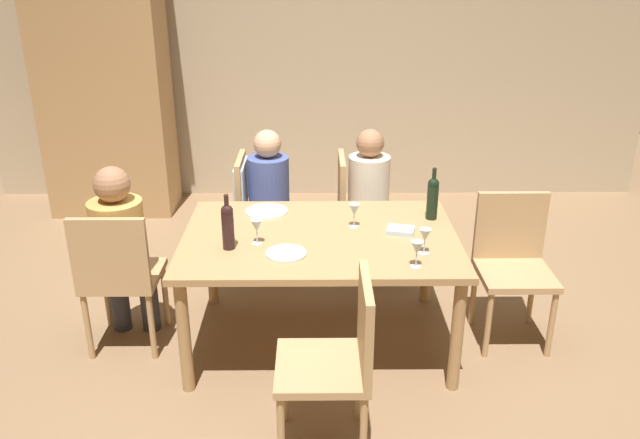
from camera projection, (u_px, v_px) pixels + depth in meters
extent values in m
plane|color=#846647|center=(320.00, 339.00, 4.10)|extent=(10.00, 10.00, 0.00)
cube|color=tan|center=(317.00, 58.00, 6.14)|extent=(6.40, 0.12, 2.70)
cube|color=#A87F51|center=(106.00, 100.00, 5.82)|extent=(1.10, 0.56, 2.10)
cube|color=#A87F51|center=(320.00, 238.00, 3.83)|extent=(1.63, 1.13, 0.04)
cylinder|color=#A87F51|center=(184.00, 337.00, 3.50)|extent=(0.07, 0.07, 0.69)
cylinder|color=#A87F51|center=(457.00, 335.00, 3.52)|extent=(0.07, 0.07, 0.69)
cylinder|color=#A87F51|center=(211.00, 257.00, 4.42)|extent=(0.07, 0.07, 0.69)
cylinder|color=#A87F51|center=(427.00, 256.00, 4.43)|extent=(0.07, 0.07, 0.69)
cylinder|color=tan|center=(107.00, 295.00, 4.18)|extent=(0.04, 0.04, 0.44)
cylinder|color=tan|center=(165.00, 295.00, 4.18)|extent=(0.04, 0.04, 0.44)
cylinder|color=tan|center=(88.00, 327.00, 3.83)|extent=(0.04, 0.04, 0.44)
cylinder|color=tan|center=(152.00, 326.00, 3.83)|extent=(0.04, 0.04, 0.44)
cube|color=tan|center=(124.00, 276.00, 3.91)|extent=(0.44, 0.44, 0.04)
cube|color=tan|center=(109.00, 255.00, 3.64)|extent=(0.44, 0.04, 0.44)
cylinder|color=tan|center=(296.00, 236.00, 5.06)|extent=(0.04, 0.04, 0.44)
cylinder|color=tan|center=(295.00, 257.00, 4.71)|extent=(0.04, 0.04, 0.44)
cylinder|color=tan|center=(248.00, 236.00, 5.06)|extent=(0.04, 0.04, 0.44)
cylinder|color=tan|center=(243.00, 257.00, 4.71)|extent=(0.04, 0.04, 0.44)
cube|color=tan|center=(270.00, 217.00, 4.79)|extent=(0.44, 0.44, 0.04)
cube|color=tan|center=(241.00, 186.00, 4.70)|extent=(0.04, 0.44, 0.44)
cube|color=#ADC6D6|center=(241.00, 183.00, 4.69)|extent=(0.07, 0.40, 0.31)
cylinder|color=tan|center=(389.00, 235.00, 5.07)|extent=(0.04, 0.04, 0.44)
cylinder|color=tan|center=(395.00, 256.00, 4.72)|extent=(0.04, 0.04, 0.44)
cylinder|color=tan|center=(341.00, 235.00, 5.06)|extent=(0.04, 0.04, 0.44)
cylinder|color=tan|center=(343.00, 256.00, 4.71)|extent=(0.04, 0.04, 0.44)
cube|color=tan|center=(368.00, 216.00, 4.80)|extent=(0.44, 0.44, 0.04)
cube|color=tan|center=(342.00, 186.00, 4.71)|extent=(0.04, 0.44, 0.44)
cylinder|color=tan|center=(551.00, 324.00, 3.85)|extent=(0.04, 0.04, 0.44)
cylinder|color=tan|center=(488.00, 325.00, 3.85)|extent=(0.04, 0.04, 0.44)
cylinder|color=tan|center=(531.00, 293.00, 4.20)|extent=(0.04, 0.04, 0.44)
cylinder|color=tan|center=(473.00, 294.00, 4.20)|extent=(0.04, 0.04, 0.44)
cube|color=tan|center=(515.00, 274.00, 3.93)|extent=(0.44, 0.44, 0.04)
cube|color=tan|center=(510.00, 225.00, 4.03)|extent=(0.44, 0.04, 0.44)
cylinder|color=tan|center=(281.00, 436.00, 2.97)|extent=(0.04, 0.04, 0.44)
cylinder|color=tan|center=(285.00, 384.00, 3.32)|extent=(0.04, 0.04, 0.44)
cylinder|color=tan|center=(363.00, 435.00, 2.97)|extent=(0.04, 0.04, 0.44)
cylinder|color=tan|center=(358.00, 384.00, 3.32)|extent=(0.04, 0.04, 0.44)
cube|color=tan|center=(322.00, 367.00, 3.05)|extent=(0.44, 0.44, 0.04)
cube|color=tan|center=(365.00, 324.00, 2.96)|extent=(0.04, 0.44, 0.44)
cylinder|color=#33333D|center=(119.00, 297.00, 4.14)|extent=(0.12, 0.12, 0.46)
cylinder|color=#33333D|center=(149.00, 297.00, 4.14)|extent=(0.12, 0.12, 0.46)
cylinder|color=tan|center=(119.00, 240.00, 3.82)|extent=(0.32, 0.32, 0.48)
sphere|color=#996B4C|center=(112.00, 184.00, 3.69)|extent=(0.21, 0.21, 0.21)
cylinder|color=#33333D|center=(289.00, 240.00, 4.97)|extent=(0.11, 0.11, 0.46)
cylinder|color=#33333D|center=(289.00, 250.00, 4.80)|extent=(0.11, 0.11, 0.46)
cylinder|color=#475699|center=(269.00, 187.00, 4.70)|extent=(0.30, 0.30, 0.46)
sphere|color=tan|center=(267.00, 144.00, 4.58)|extent=(0.20, 0.20, 0.20)
cylinder|color=#33333D|center=(384.00, 239.00, 4.97)|extent=(0.11, 0.11, 0.46)
cylinder|color=#33333D|center=(387.00, 249.00, 4.80)|extent=(0.11, 0.11, 0.46)
cylinder|color=beige|center=(369.00, 187.00, 4.71)|extent=(0.30, 0.30, 0.46)
sphere|color=#996B4C|center=(370.00, 143.00, 4.58)|extent=(0.20, 0.20, 0.20)
cylinder|color=black|center=(228.00, 231.00, 3.61)|extent=(0.07, 0.07, 0.22)
sphere|color=black|center=(227.00, 211.00, 3.56)|extent=(0.07, 0.07, 0.07)
cylinder|color=black|center=(226.00, 202.00, 3.54)|extent=(0.03, 0.03, 0.09)
cylinder|color=black|center=(432.00, 202.00, 4.02)|extent=(0.07, 0.07, 0.22)
sphere|color=black|center=(434.00, 184.00, 3.97)|extent=(0.07, 0.07, 0.07)
cylinder|color=black|center=(434.00, 175.00, 3.95)|extent=(0.03, 0.03, 0.09)
cylinder|color=silver|center=(424.00, 253.00, 3.59)|extent=(0.06, 0.06, 0.00)
cylinder|color=silver|center=(424.00, 247.00, 3.57)|extent=(0.01, 0.01, 0.07)
cone|color=silver|center=(425.00, 235.00, 3.54)|extent=(0.07, 0.07, 0.07)
cylinder|color=silver|center=(416.00, 267.00, 3.43)|extent=(0.06, 0.06, 0.00)
cylinder|color=silver|center=(416.00, 260.00, 3.42)|extent=(0.01, 0.01, 0.07)
cone|color=silver|center=(417.00, 248.00, 3.39)|extent=(0.07, 0.07, 0.07)
cylinder|color=silver|center=(257.00, 243.00, 3.71)|extent=(0.06, 0.06, 0.00)
cylinder|color=silver|center=(257.00, 237.00, 3.69)|extent=(0.01, 0.01, 0.07)
cone|color=silver|center=(257.00, 226.00, 3.67)|extent=(0.07, 0.07, 0.07)
cylinder|color=silver|center=(354.00, 227.00, 3.93)|extent=(0.06, 0.06, 0.00)
cylinder|color=silver|center=(354.00, 221.00, 3.92)|extent=(0.01, 0.01, 0.07)
cone|color=silver|center=(354.00, 210.00, 3.89)|extent=(0.07, 0.07, 0.07)
cylinder|color=white|center=(267.00, 211.00, 4.15)|extent=(0.27, 0.27, 0.01)
cylinder|color=silver|center=(286.00, 253.00, 3.57)|extent=(0.23, 0.23, 0.01)
cube|color=#ADC6D6|center=(401.00, 230.00, 3.85)|extent=(0.18, 0.15, 0.03)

